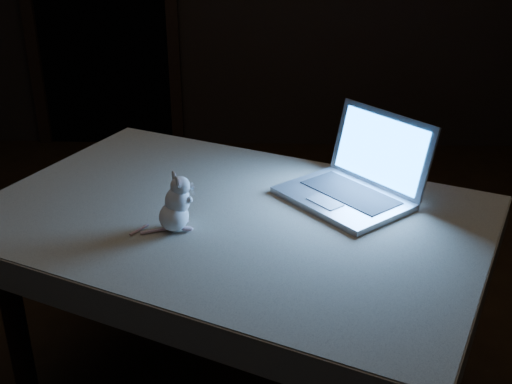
# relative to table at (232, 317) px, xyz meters

# --- Properties ---
(floor) EXTENTS (5.00, 5.00, 0.00)m
(floor) POSITION_rel_table_xyz_m (0.04, 0.15, -0.38)
(floor) COLOR black
(floor) RESTS_ON ground
(table) EXTENTS (1.68, 1.43, 0.76)m
(table) POSITION_rel_table_xyz_m (0.00, 0.00, 0.00)
(table) COLOR black
(table) RESTS_ON floor
(tablecloth) EXTENTS (1.84, 1.73, 0.10)m
(tablecloth) POSITION_rel_table_xyz_m (0.05, -0.01, 0.34)
(tablecloth) COLOR beige
(tablecloth) RESTS_ON table
(laptop) EXTENTS (0.51, 0.52, 0.27)m
(laptop) POSITION_rel_table_xyz_m (0.36, 0.10, 0.52)
(laptop) COLOR #A8A7AC
(laptop) RESTS_ON tablecloth
(plush_mouse) EXTENTS (0.18, 0.18, 0.17)m
(plush_mouse) POSITION_rel_table_xyz_m (-0.16, -0.11, 0.48)
(plush_mouse) COLOR white
(plush_mouse) RESTS_ON tablecloth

